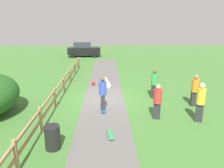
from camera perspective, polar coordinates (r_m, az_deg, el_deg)
The scene contains 12 objects.
ground_plane at distance 12.93m, azimuth -2.14°, elevation -4.01°, with size 60.00×60.00×0.00m, color #427533.
asphalt_path at distance 12.93m, azimuth -2.14°, elevation -3.97°, with size 2.40×28.00×0.02m, color #605E5B.
wooden_fence at distance 13.01m, azimuth -13.70°, elevation -1.24°, with size 0.12×18.12×1.10m.
trash_bin at distance 8.27m, azimuth -15.48°, elevation -13.47°, with size 0.56×0.56×0.90m, color black.
skater_riding at distance 10.86m, azimuth -2.44°, elevation -2.16°, with size 0.41×0.81×1.83m.
skater_fallen at distance 15.72m, azimuth -1.74°, elevation 0.44°, with size 1.39×1.72×0.36m.
skateboard_loose at distance 8.89m, azimuth -0.48°, elevation -13.27°, with size 0.30×0.82×0.08m.
bystander_yellow at distance 10.54m, azimuth 22.40°, elevation -4.05°, with size 0.49×0.49×1.86m.
bystander_red at distance 10.30m, azimuth 11.94°, elevation -4.21°, with size 0.48×0.48×1.70m.
bystander_orange at distance 12.44m, azimuth 21.11°, elevation -1.24°, with size 0.39×0.39×1.75m.
bystander_green at distance 13.11m, azimuth 11.14°, elevation 0.48°, with size 0.54×0.54×1.78m.
parked_car_black at distance 28.92m, azimuth -7.51°, elevation 9.07°, with size 4.31×2.23×1.92m.
Camera 1 is at (0.16, -12.14, 4.46)m, focal length 34.53 mm.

